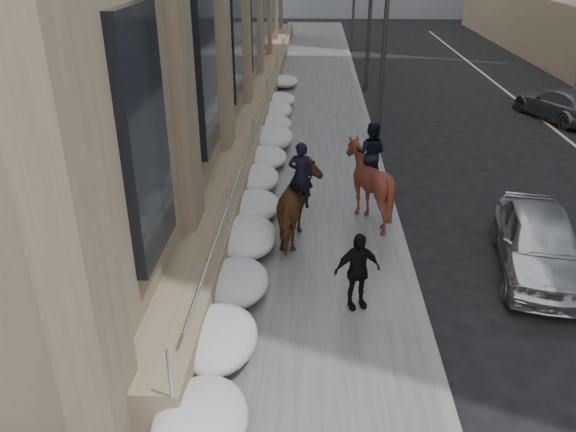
# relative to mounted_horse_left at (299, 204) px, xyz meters

# --- Properties ---
(ground) EXTENTS (140.00, 140.00, 0.00)m
(ground) POSITION_rel_mounted_horse_left_xyz_m (0.06, -4.58, -1.15)
(ground) COLOR black
(ground) RESTS_ON ground
(sidewalk) EXTENTS (5.00, 80.00, 0.12)m
(sidewalk) POSITION_rel_mounted_horse_left_xyz_m (0.06, 5.42, -1.09)
(sidewalk) COLOR #48484A
(sidewalk) RESTS_ON ground
(curb) EXTENTS (0.24, 80.00, 0.12)m
(curb) POSITION_rel_mounted_horse_left_xyz_m (2.68, 5.42, -1.09)
(curb) COLOR slate
(curb) RESTS_ON ground
(streetlight_mid) EXTENTS (1.71, 0.24, 8.00)m
(streetlight_mid) POSITION_rel_mounted_horse_left_xyz_m (2.80, 9.42, 3.43)
(streetlight_mid) COLOR #2D2D30
(streetlight_mid) RESTS_ON ground
(traffic_signal) EXTENTS (4.10, 0.22, 6.00)m
(traffic_signal) POSITION_rel_mounted_horse_left_xyz_m (2.13, 17.42, 2.85)
(traffic_signal) COLOR #2D2D30
(traffic_signal) RESTS_ON ground
(snow_bank) EXTENTS (1.70, 18.10, 0.76)m
(snow_bank) POSITION_rel_mounted_horse_left_xyz_m (-1.36, 3.52, -0.68)
(snow_bank) COLOR silver
(snow_bank) RESTS_ON sidewalk
(mounted_horse_left) EXTENTS (1.22, 2.36, 2.63)m
(mounted_horse_left) POSITION_rel_mounted_horse_left_xyz_m (0.00, 0.00, 0.00)
(mounted_horse_left) COLOR #452814
(mounted_horse_left) RESTS_ON sidewalk
(mounted_horse_right) EXTENTS (2.22, 2.36, 2.73)m
(mounted_horse_right) POSITION_rel_mounted_horse_left_xyz_m (1.85, 1.40, 0.13)
(mounted_horse_right) COLOR #4C2015
(mounted_horse_right) RESTS_ON sidewalk
(pedestrian) EXTENTS (1.09, 0.71, 1.73)m
(pedestrian) POSITION_rel_mounted_horse_left_xyz_m (1.29, -2.92, -0.17)
(pedestrian) COLOR black
(pedestrian) RESTS_ON sidewalk
(car_silver) EXTENTS (2.65, 4.79, 1.54)m
(car_silver) POSITION_rel_mounted_horse_left_xyz_m (5.71, -1.07, -0.38)
(car_silver) COLOR #B8BAC1
(car_silver) RESTS_ON ground
(car_grey) EXTENTS (3.37, 5.16, 1.39)m
(car_grey) POSITION_rel_mounted_horse_left_xyz_m (11.25, 12.13, -0.46)
(car_grey) COLOR #55575D
(car_grey) RESTS_ON ground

